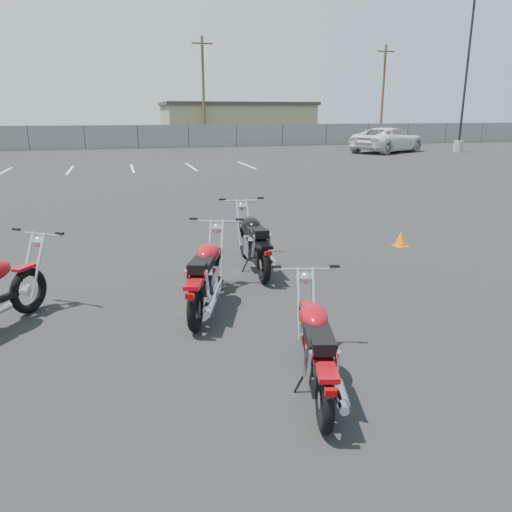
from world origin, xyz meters
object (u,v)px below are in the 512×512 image
object	(u,v)px
motorcycle_second_black	(254,242)
motorcycle_rear_red	(316,347)
white_van	(389,133)
motorcycle_third_red	(206,275)

from	to	relation	value
motorcycle_second_black	motorcycle_rear_red	xyz separation A→B (m)	(-0.46, -4.07, -0.05)
white_van	motorcycle_rear_red	bearing A→B (deg)	120.80
motorcycle_third_red	white_van	bearing A→B (deg)	55.75
motorcycle_third_red	motorcycle_rear_red	xyz separation A→B (m)	(0.69, -2.44, -0.04)
motorcycle_third_red	white_van	distance (m)	31.27
motorcycle_second_black	white_van	bearing A→B (deg)	55.82
motorcycle_third_red	white_van	world-z (taller)	white_van
motorcycle_second_black	motorcycle_rear_red	bearing A→B (deg)	-96.42
motorcycle_rear_red	white_van	xyz separation A→B (m)	(16.90, 28.28, 0.89)
motorcycle_third_red	motorcycle_rear_red	distance (m)	2.54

